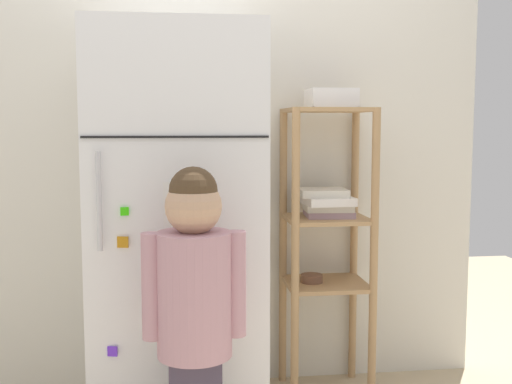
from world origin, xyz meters
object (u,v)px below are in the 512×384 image
Objects in this scene: fruit_bin at (330,100)px; pantry_shelf_unit at (326,223)px; refrigerator at (177,227)px; child_standing at (194,293)px.

pantry_shelf_unit is at bearing -128.74° from fruit_bin.
refrigerator is 0.70m from pantry_shelf_unit.
fruit_bin is at bearing 13.56° from refrigerator.
fruit_bin is at bearing 46.69° from child_standing.
fruit_bin is at bearing 51.26° from pantry_shelf_unit.
child_standing is at bearing -83.82° from refrigerator.
refrigerator is at bearing -166.44° from fruit_bin.
refrigerator is 1.24× the size of pantry_shelf_unit.
child_standing is (0.05, -0.51, -0.15)m from refrigerator.
pantry_shelf_unit is at bearing 46.60° from child_standing.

